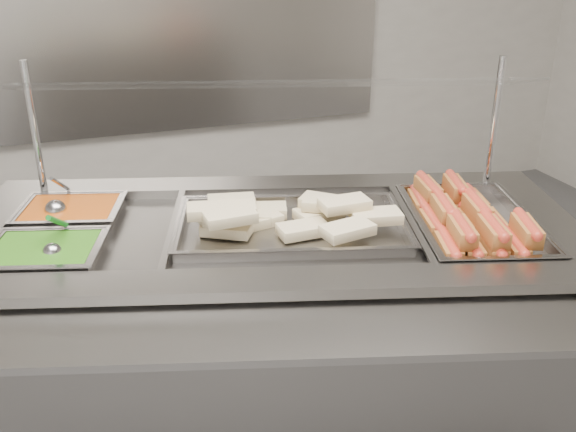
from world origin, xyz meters
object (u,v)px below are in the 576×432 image
object	(u,v)px
ladle	(56,209)
serving_spoon	(53,247)
sneeze_guard	(269,89)
pan_wraps	(291,230)
steam_counter	(273,346)
pan_hotdogs	(471,231)

from	to	relation	value
ladle	serving_spoon	xyz separation A→B (m)	(-0.01, -0.28, 0.00)
serving_spoon	sneeze_guard	bearing A→B (deg)	14.39
pan_wraps	serving_spoon	world-z (taller)	serving_spoon
ladle	serving_spoon	distance (m)	0.28
steam_counter	pan_hotdogs	xyz separation A→B (m)	(0.59, -0.17, 0.40)
pan_hotdogs	serving_spoon	size ratio (longest dim) A/B	3.53
serving_spoon	pan_wraps	bearing A→B (deg)	-4.02
steam_counter	pan_wraps	size ratio (longest dim) A/B	2.66
pan_wraps	ladle	size ratio (longest dim) A/B	4.03
ladle	serving_spoon	size ratio (longest dim) A/B	1.07
pan_wraps	ladle	world-z (taller)	ladle
pan_wraps	serving_spoon	xyz separation A→B (m)	(-0.68, 0.05, 0.04)
sneeze_guard	ladle	size ratio (longest dim) A/B	8.77
pan_hotdogs	serving_spoon	bearing A→B (deg)	170.35
pan_hotdogs	ladle	distance (m)	1.29
ladle	pan_wraps	bearing A→B (deg)	-26.48
sneeze_guard	pan_hotdogs	bearing A→B (deg)	-35.82
steam_counter	ladle	size ratio (longest dim) A/B	10.74
ladle	serving_spoon	world-z (taller)	ladle
pan_hotdogs	ladle	world-z (taller)	ladle
sneeze_guard	ladle	bearing A→B (deg)	170.78
pan_hotdogs	pan_wraps	distance (m)	0.55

